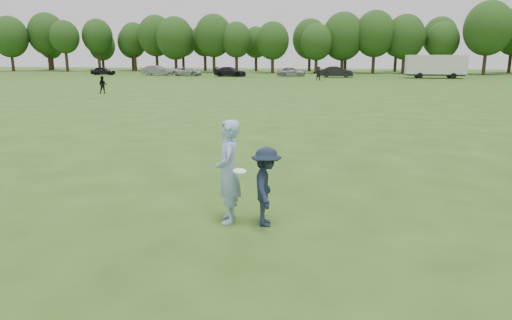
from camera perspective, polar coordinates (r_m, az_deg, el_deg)
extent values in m
plane|color=#2B4C15|center=(9.99, -5.62, -6.79)|extent=(200.00, 200.00, 0.00)
imported|color=#92B1E1|center=(9.27, -3.48, -1.48)|extent=(0.67, 0.87, 2.12)
imported|color=#192337|center=(9.13, 1.28, -3.35)|extent=(0.73, 1.11, 1.61)
imported|color=black|center=(42.08, -18.59, 8.89)|extent=(0.91, 0.83, 1.50)
imported|color=black|center=(60.60, 7.82, 10.68)|extent=(1.74, 0.98, 1.79)
imported|color=black|center=(78.84, -18.57, 10.50)|extent=(3.97, 1.99, 1.30)
imported|color=slate|center=(75.46, -12.30, 10.88)|extent=(4.79, 2.06, 1.53)
imported|color=#AAABAF|center=(72.83, -8.64, 10.88)|extent=(4.87, 2.36, 1.34)
imported|color=black|center=(70.18, -3.26, 10.96)|extent=(5.12, 2.53, 1.43)
imported|color=gray|center=(70.30, 4.44, 10.96)|extent=(4.36, 1.93, 1.46)
imported|color=black|center=(68.57, 10.05, 10.79)|extent=(4.79, 1.69, 1.57)
cone|color=#EE5C0C|center=(60.87, 27.94, 8.60)|extent=(0.28, 0.28, 0.30)
cylinder|color=white|center=(9.00, -2.05, -1.41)|extent=(0.32, 0.32, 0.08)
cube|color=silver|center=(69.79, 21.54, 11.04)|extent=(8.00, 2.50, 2.60)
cube|color=black|center=(69.84, 21.44, 9.90)|extent=(7.60, 2.30, 0.25)
cylinder|color=black|center=(68.23, 19.79, 9.89)|extent=(0.80, 0.25, 0.80)
cylinder|color=black|center=(70.70, 19.47, 10.00)|extent=(0.80, 0.25, 0.80)
cylinder|color=black|center=(69.07, 23.44, 9.62)|extent=(0.80, 0.25, 0.80)
cylinder|color=black|center=(71.51, 23.00, 9.74)|extent=(0.80, 0.25, 0.80)
cube|color=#333333|center=(69.15, 17.82, 10.19)|extent=(1.20, 0.15, 0.12)
cylinder|color=#332114|center=(102.99, -28.14, 10.77)|extent=(0.56, 0.56, 3.63)
ellipsoid|color=#1D3913|center=(103.03, -28.43, 13.39)|extent=(6.88, 6.88, 7.91)
cylinder|color=#332114|center=(103.32, -24.42, 11.29)|extent=(0.56, 0.56, 4.13)
ellipsoid|color=#1D3913|center=(103.38, -24.70, 14.13)|extent=(7.25, 7.25, 8.34)
cylinder|color=#332114|center=(96.92, -22.58, 11.42)|extent=(0.56, 0.56, 4.18)
ellipsoid|color=#1D3913|center=(96.96, -22.82, 14.00)|extent=(5.42, 5.42, 6.23)
cylinder|color=#332114|center=(97.40, -19.01, 11.73)|extent=(0.56, 0.56, 4.26)
ellipsoid|color=#1D3913|center=(97.45, -19.21, 14.42)|extent=(5.79, 5.79, 6.66)
cylinder|color=#332114|center=(95.69, -14.86, 11.88)|extent=(0.56, 0.56, 3.91)
ellipsoid|color=#1D3913|center=(95.72, -15.01, 14.44)|extent=(5.47, 5.47, 6.29)
cylinder|color=#332114|center=(91.95, -12.26, 11.96)|extent=(0.56, 0.56, 3.83)
ellipsoid|color=#1D3913|center=(92.00, -12.41, 14.93)|extent=(6.75, 6.75, 7.76)
cylinder|color=#332114|center=(87.42, -9.97, 11.82)|extent=(0.56, 0.56, 3.25)
ellipsoid|color=#1D3913|center=(87.45, -10.09, 14.76)|extent=(6.76, 6.76, 7.78)
cylinder|color=#332114|center=(85.62, -5.28, 12.08)|extent=(0.56, 0.56, 3.71)
ellipsoid|color=#1D3913|center=(85.66, -5.34, 15.22)|extent=(6.68, 6.68, 7.68)
cylinder|color=#332114|center=(84.20, -2.45, 12.02)|extent=(0.56, 0.56, 3.46)
ellipsoid|color=#1D3913|center=(84.21, -2.47, 14.79)|extent=(5.49, 5.49, 6.31)
cylinder|color=#332114|center=(82.86, 2.08, 11.90)|extent=(0.56, 0.56, 3.14)
ellipsoid|color=#1D3913|center=(82.87, 2.10, 14.68)|extent=(5.78, 5.78, 6.64)
cylinder|color=#332114|center=(81.85, 7.51, 11.74)|extent=(0.56, 0.56, 3.01)
ellipsoid|color=#1D3913|center=(81.85, 7.59, 14.42)|extent=(5.46, 5.46, 6.28)
cylinder|color=#332114|center=(84.11, 10.68, 11.73)|extent=(0.56, 0.56, 3.23)
ellipsoid|color=#1D3913|center=(84.15, 10.82, 14.94)|extent=(7.29, 7.29, 8.38)
cylinder|color=#332114|center=(84.20, 14.45, 11.74)|extent=(0.56, 0.56, 3.77)
ellipsoid|color=#1D3913|center=(84.25, 14.65, 15.02)|extent=(6.95, 6.95, 8.00)
cylinder|color=#332114|center=(85.28, 17.93, 11.38)|extent=(0.56, 0.56, 3.33)
ellipsoid|color=#1D3913|center=(85.31, 18.15, 14.41)|extent=(6.71, 6.71, 7.71)
cylinder|color=#332114|center=(86.53, 22.05, 11.05)|extent=(0.56, 0.56, 3.22)
ellipsoid|color=#1D3913|center=(86.54, 22.28, 13.66)|extent=(5.54, 5.54, 6.37)
cylinder|color=#332114|center=(85.13, 26.66, 10.92)|extent=(0.56, 0.56, 4.15)
ellipsoid|color=#1D3913|center=(85.21, 27.04, 14.46)|extent=(7.59, 7.59, 8.73)
cylinder|color=#332114|center=(109.04, -24.10, 11.05)|extent=(0.56, 0.56, 2.97)
ellipsoid|color=#1D3913|center=(109.03, -24.28, 12.91)|extent=(4.85, 4.85, 5.58)
cylinder|color=#332114|center=(104.21, -18.56, 11.39)|extent=(0.56, 0.56, 2.73)
ellipsoid|color=#1D3913|center=(104.20, -18.71, 13.41)|extent=(5.45, 5.45, 6.27)
cylinder|color=#332114|center=(99.37, -15.12, 11.71)|extent=(0.56, 0.56, 3.25)
ellipsoid|color=#1D3913|center=(99.38, -15.26, 14.03)|extent=(5.68, 5.68, 6.53)
cylinder|color=#332114|center=(98.43, -9.07, 12.09)|extent=(0.56, 0.56, 3.62)
ellipsoid|color=#1D3913|center=(98.46, -9.16, 14.57)|extent=(5.80, 5.80, 6.67)
cylinder|color=#332114|center=(94.33, -6.37, 12.12)|extent=(0.56, 0.56, 3.61)
ellipsoid|color=#1D3913|center=(94.35, -6.44, 14.66)|extent=(5.58, 5.58, 6.42)
cylinder|color=#332114|center=(92.46, 0.00, 12.09)|extent=(0.56, 0.56, 3.29)
ellipsoid|color=#1D3913|center=(92.47, 0.00, 14.50)|extent=(5.30, 5.30, 6.09)
cylinder|color=#332114|center=(92.63, 6.68, 12.00)|extent=(0.56, 0.56, 3.28)
ellipsoid|color=#1D3913|center=(92.66, 6.76, 14.79)|extent=(6.78, 6.78, 7.79)
cylinder|color=#332114|center=(90.89, 11.08, 11.77)|extent=(0.56, 0.56, 3.11)
ellipsoid|color=#1D3913|center=(90.90, 11.19, 14.18)|extent=(5.34, 5.34, 6.14)
cylinder|color=#332114|center=(92.87, 17.02, 11.59)|extent=(0.56, 0.56, 3.50)
ellipsoid|color=#1D3913|center=(92.88, 17.18, 13.93)|extent=(4.82, 4.82, 5.54)
cylinder|color=#332114|center=(94.62, 21.75, 11.35)|extent=(0.56, 0.56, 3.80)
ellipsoid|color=#1D3913|center=(94.66, 22.00, 14.12)|extent=(6.34, 6.34, 7.29)
cylinder|color=#332114|center=(95.98, 29.14, 10.66)|extent=(0.56, 0.56, 3.84)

